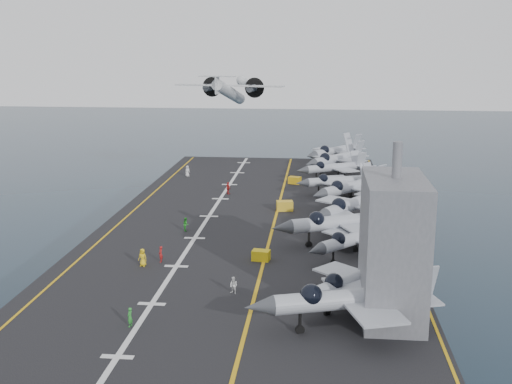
# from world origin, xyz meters

# --- Properties ---
(ground) EXTENTS (500.00, 500.00, 0.00)m
(ground) POSITION_xyz_m (0.00, 0.00, 0.00)
(ground) COLOR #142135
(ground) RESTS_ON ground
(hull) EXTENTS (36.00, 90.00, 10.00)m
(hull) POSITION_xyz_m (0.00, 0.00, 5.00)
(hull) COLOR #56595E
(hull) RESTS_ON ground
(flight_deck) EXTENTS (38.00, 92.00, 0.40)m
(flight_deck) POSITION_xyz_m (0.00, 0.00, 10.20)
(flight_deck) COLOR black
(flight_deck) RESTS_ON hull
(foul_line) EXTENTS (0.35, 90.00, 0.02)m
(foul_line) POSITION_xyz_m (3.00, 0.00, 10.42)
(foul_line) COLOR gold
(foul_line) RESTS_ON flight_deck
(landing_centerline) EXTENTS (0.50, 90.00, 0.02)m
(landing_centerline) POSITION_xyz_m (-6.00, 0.00, 10.42)
(landing_centerline) COLOR silver
(landing_centerline) RESTS_ON flight_deck
(deck_edge_port) EXTENTS (0.25, 90.00, 0.02)m
(deck_edge_port) POSITION_xyz_m (-17.00, 0.00, 10.42)
(deck_edge_port) COLOR gold
(deck_edge_port) RESTS_ON flight_deck
(deck_edge_stbd) EXTENTS (0.25, 90.00, 0.02)m
(deck_edge_stbd) POSITION_xyz_m (18.50, 0.00, 10.42)
(deck_edge_stbd) COLOR gold
(deck_edge_stbd) RESTS_ON flight_deck
(island_superstructure) EXTENTS (5.00, 10.00, 15.00)m
(island_superstructure) POSITION_xyz_m (15.00, -30.00, 17.90)
(island_superstructure) COLOR #56595E
(island_superstructure) RESTS_ON flight_deck
(fighter_jet_0) EXTENTS (18.15, 14.73, 5.46)m
(fighter_jet_0) POSITION_xyz_m (11.57, -33.23, 13.13)
(fighter_jet_0) COLOR #A0A7B0
(fighter_jet_0) RESTS_ON flight_deck
(fighter_jet_1) EXTENTS (16.11, 16.45, 4.80)m
(fighter_jet_1) POSITION_xyz_m (12.20, -27.96, 12.80)
(fighter_jet_1) COLOR #8B929B
(fighter_jet_1) RESTS_ON flight_deck
(fighter_jet_2) EXTENTS (15.29, 15.53, 4.54)m
(fighter_jet_2) POSITION_xyz_m (12.83, -15.00, 12.67)
(fighter_jet_2) COLOR #9299A0
(fighter_jet_2) RESTS_ON flight_deck
(fighter_jet_3) EXTENTS (18.78, 16.14, 5.50)m
(fighter_jet_3) POSITION_xyz_m (11.70, -10.12, 13.15)
(fighter_jet_3) COLOR gray
(fighter_jet_3) RESTS_ON flight_deck
(fighter_jet_4) EXTENTS (17.20, 18.72, 5.41)m
(fighter_jet_4) POSITION_xyz_m (13.10, -1.56, 13.10)
(fighter_jet_4) COLOR #9CA3AD
(fighter_jet_4) RESTS_ON flight_deck
(fighter_jet_5) EXTENTS (17.24, 17.76, 5.17)m
(fighter_jet_5) POSITION_xyz_m (13.44, 9.40, 12.98)
(fighter_jet_5) COLOR #9298A2
(fighter_jet_5) RESTS_ON flight_deck
(fighter_jet_6) EXTENTS (14.97, 12.57, 4.42)m
(fighter_jet_6) POSITION_xyz_m (11.97, 15.20, 12.61)
(fighter_jet_6) COLOR #9DA4AD
(fighter_jet_6) RESTS_ON flight_deck
(fighter_jet_7) EXTENTS (15.55, 13.96, 4.50)m
(fighter_jet_7) POSITION_xyz_m (11.36, 25.94, 12.65)
(fighter_jet_7) COLOR gray
(fighter_jet_7) RESTS_ON flight_deck
(fighter_jet_8) EXTENTS (17.40, 18.26, 5.29)m
(fighter_jet_8) POSITION_xyz_m (11.74, 32.47, 13.05)
(fighter_jet_8) COLOR #90979E
(fighter_jet_8) RESTS_ON flight_deck
(tow_cart_a) EXTENTS (2.03, 1.49, 1.12)m
(tow_cart_a) POSITION_xyz_m (2.65, -17.15, 10.96)
(tow_cart_a) COLOR gold
(tow_cart_a) RESTS_ON flight_deck
(tow_cart_b) EXTENTS (2.45, 1.81, 1.34)m
(tow_cart_b) POSITION_xyz_m (4.01, 4.19, 11.07)
(tow_cart_b) COLOR gold
(tow_cart_b) RESTS_ON flight_deck
(tow_cart_c) EXTENTS (2.24, 1.81, 1.17)m
(tow_cart_c) POSITION_xyz_m (4.68, 21.88, 10.98)
(tow_cart_c) COLOR gold
(tow_cart_c) RESTS_ON flight_deck
(crew_0) EXTENTS (1.26, 0.96, 1.89)m
(crew_0) POSITION_xyz_m (-9.52, -20.20, 11.34)
(crew_0) COLOR yellow
(crew_0) RESTS_ON flight_deck
(crew_1) EXTENTS (0.83, 1.12, 1.74)m
(crew_1) POSITION_xyz_m (-7.95, -18.76, 11.27)
(crew_1) COLOR #B21919
(crew_1) RESTS_ON flight_deck
(crew_2) EXTENTS (0.89, 1.14, 1.70)m
(crew_2) POSITION_xyz_m (-7.68, -6.97, 11.25)
(crew_2) COLOR #209621
(crew_2) RESTS_ON flight_deck
(crew_4) EXTENTS (1.32, 1.34, 1.88)m
(crew_4) POSITION_xyz_m (-5.28, 13.32, 11.34)
(crew_4) COLOR red
(crew_4) RESTS_ON flight_deck
(crew_5) EXTENTS (1.29, 1.37, 1.90)m
(crew_5) POSITION_xyz_m (-14.30, 26.06, 11.35)
(crew_5) COLOR silver
(crew_5) RESTS_ON flight_deck
(crew_6) EXTENTS (0.85, 1.11, 1.65)m
(crew_6) POSITION_xyz_m (-6.57, -34.71, 11.23)
(crew_6) COLOR #268B2C
(crew_6) RESTS_ON flight_deck
(crew_7) EXTENTS (1.18, 1.06, 1.64)m
(crew_7) POSITION_xyz_m (0.98, -26.82, 11.22)
(crew_7) COLOR silver
(crew_7) RESTS_ON flight_deck
(transport_plane) EXTENTS (26.42, 20.50, 5.61)m
(transport_plane) POSITION_xyz_m (-10.67, 53.27, 23.08)
(transport_plane) COLOR silver
(fighter_jet_9) EXTENTS (17.40, 18.26, 5.29)m
(fighter_jet_9) POSITION_xyz_m (11.74, 40.97, 13.05)
(fighter_jet_9) COLOR #90979E
(fighter_jet_9) RESTS_ON flight_deck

